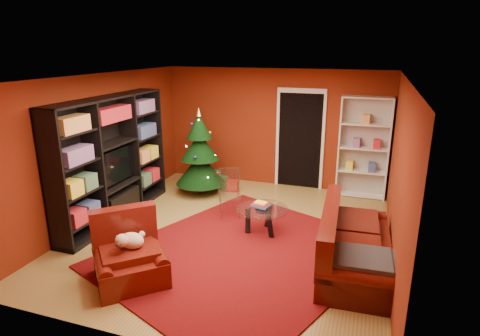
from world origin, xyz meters
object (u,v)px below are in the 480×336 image
(christmas_tree, at_px, (200,153))
(gift_box_teal, at_px, (212,178))
(armchair, at_px, (130,256))
(media_unit, at_px, (112,159))
(gift_box_red, at_px, (233,186))
(coffee_table, at_px, (262,220))
(gift_box_green, at_px, (221,182))
(acrylic_chair, at_px, (230,196))
(rug, at_px, (242,254))
(sofa, at_px, (356,239))
(dog, at_px, (132,241))
(white_bookshelf, at_px, (364,148))

(christmas_tree, relative_size, gift_box_teal, 5.81)
(armchair, bearing_deg, media_unit, 86.46)
(gift_box_red, height_order, coffee_table, coffee_table)
(gift_box_teal, height_order, gift_box_red, gift_box_teal)
(media_unit, distance_m, gift_box_green, 2.68)
(media_unit, distance_m, acrylic_chair, 2.21)
(rug, relative_size, armchair, 3.94)
(media_unit, height_order, coffee_table, media_unit)
(sofa, distance_m, coffee_table, 1.70)
(gift_box_green, height_order, sofa, sofa)
(gift_box_teal, bearing_deg, sofa, -39.00)
(media_unit, xyz_separation_m, coffee_table, (2.74, 0.20, -0.88))
(rug, xyz_separation_m, dog, (-1.19, -1.08, 0.55))
(gift_box_teal, height_order, acrylic_chair, acrylic_chair)
(white_bookshelf, bearing_deg, sofa, -88.50)
(media_unit, bearing_deg, armchair, -50.74)
(rug, height_order, white_bookshelf, white_bookshelf)
(gift_box_teal, relative_size, sofa, 0.15)
(gift_box_teal, relative_size, coffee_table, 0.36)
(rug, xyz_separation_m, armchair, (-1.20, -1.15, 0.37))
(gift_box_teal, bearing_deg, gift_box_red, -21.01)
(media_unit, height_order, gift_box_green, media_unit)
(rug, bearing_deg, acrylic_chair, 117.53)
(rug, distance_m, dog, 1.70)
(acrylic_chair, bearing_deg, white_bookshelf, 16.93)
(dog, height_order, coffee_table, dog)
(christmas_tree, distance_m, sofa, 3.97)
(white_bookshelf, bearing_deg, acrylic_chair, -139.33)
(acrylic_chair, bearing_deg, coffee_table, -55.35)
(white_bookshelf, bearing_deg, gift_box_teal, -173.48)
(coffee_table, relative_size, acrylic_chair, 1.09)
(rug, height_order, christmas_tree, christmas_tree)
(sofa, xyz_separation_m, acrylic_chair, (-2.31, 1.13, -0.05))
(rug, bearing_deg, gift_box_red, 112.61)
(armchair, height_order, sofa, sofa)
(gift_box_teal, height_order, dog, dog)
(gift_box_green, bearing_deg, acrylic_chair, -63.20)
(coffee_table, bearing_deg, gift_box_red, 123.14)
(white_bookshelf, bearing_deg, coffee_table, -121.79)
(rug, xyz_separation_m, media_unit, (-2.66, 0.62, 1.10))
(media_unit, relative_size, white_bookshelf, 1.35)
(media_unit, distance_m, armchair, 2.41)
(media_unit, bearing_deg, dog, -49.55)
(gift_box_red, bearing_deg, gift_box_green, 153.45)
(gift_box_green, relative_size, sofa, 0.12)
(gift_box_green, height_order, armchair, armchair)
(gift_box_green, distance_m, acrylic_chair, 1.70)
(gift_box_red, distance_m, white_bookshelf, 2.87)
(dog, distance_m, sofa, 3.09)
(white_bookshelf, distance_m, coffee_table, 2.92)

